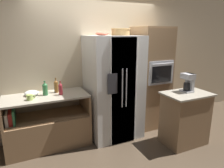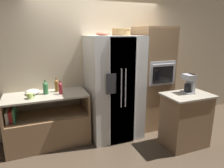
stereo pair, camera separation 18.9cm
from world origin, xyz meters
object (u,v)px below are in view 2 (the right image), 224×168
Objects in this scene: bottle_tall at (60,88)px; mug at (30,96)px; bottle_short at (57,85)px; mixing_bowl at (32,92)px; wall_oven at (152,78)px; wicker_basket at (121,32)px; bottle_wide at (45,88)px; refrigerator at (114,87)px; coffee_maker at (189,83)px; fruit_bowl at (103,34)px.

mug is at bearing -172.00° from bottle_tall.
bottle_short reaches higher than mixing_bowl.
wicker_basket is (-0.72, -0.04, 0.92)m from wall_oven.
wall_oven is 8.41× the size of bottle_wide.
mixing_bowl is (-1.41, 0.20, 0.02)m from refrigerator.
bottle_short is 2.28m from coffee_maker.
bottle_short is at bearing 0.70° from mixing_bowl.
bottle_short is at bearing 172.18° from wicker_basket.
bottle_short is 1.08× the size of bottle_wide.
wall_oven is at bearing 102.63° from coffee_maker.
fruit_bowl is 1.22m from bottle_short.
wall_oven is at bearing -3.66° from bottle_short.
bottle_wide is at bearing 173.88° from refrigerator.
bottle_wide is (-1.36, 0.09, -0.92)m from wicker_basket.
fruit_bowl is 0.99× the size of bottle_tall.
fruit_bowl is at bearing 5.23° from bottle_tall.
coffee_maker is at bearing -77.37° from wall_oven.
bottle_short reaches higher than mug.
coffee_maker reaches higher than bottle_wide.
mixing_bowl is at bearing -179.30° from bottle_short.
mug is 0.40× the size of coffee_maker.
fruit_bowl is 1.19m from bottle_tall.
fruit_bowl is 1.60m from mug.
wicker_basket is 1.47m from coffee_maker.
bottle_tall is 0.18m from bottle_short.
fruit_bowl is 0.74× the size of coffee_maker.
bottle_short reaches higher than bottle_tall.
wall_oven is 2.08m from bottle_wide.
coffee_maker is (1.24, -0.86, -0.80)m from fruit_bowl.
wall_oven is at bearing -1.26° from bottle_wide.
fruit_bowl reaches higher than bottle_short.
bottle_wide is 0.23m from mixing_bowl.
fruit_bowl is 1.04× the size of mixing_bowl.
wall_oven is 6.34× the size of coffee_maker.
wall_oven is 1.84m from bottle_tall.
fruit_bowl is at bearing -1.36° from bottle_wide.
bottle_short is at bearing 155.13° from coffee_maker.
refrigerator is 1.45m from mug.
bottle_tall is at bearing 8.00° from mug.
bottle_wide is 1.06× the size of mixing_bowl.
refrigerator is at bearing 1.45° from mug.
bottle_tall is at bearing -20.45° from mixing_bowl.
bottle_short is 0.41m from mixing_bowl.
refrigerator is 0.92× the size of wall_oven.
bottle_short is 0.51m from mug.
bottle_wide is 0.75× the size of coffee_maker.
refrigerator is at bearing -31.22° from fruit_bowl.
coffee_maker is (2.26, -0.89, 0.08)m from bottle_wide.
wall_oven is 8.59× the size of fruit_bowl.
fruit_bowl is 1.71m from coffee_maker.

